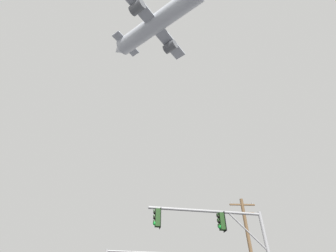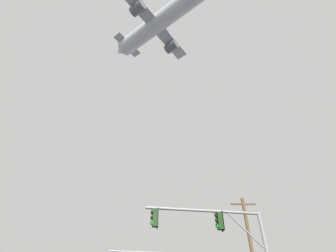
# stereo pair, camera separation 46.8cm
# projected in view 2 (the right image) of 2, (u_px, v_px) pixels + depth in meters

# --- Properties ---
(signal_pole_near) EXTENTS (6.59, 1.13, 5.91)m
(signal_pole_near) POSITION_uv_depth(u_px,v_px,m) (223.00, 236.00, 12.93)
(signal_pole_near) COLOR gray
(signal_pole_near) RESTS_ON ground
(utility_pole) EXTENTS (2.20, 0.28, 9.09)m
(utility_pole) POSITION_uv_depth(u_px,v_px,m) (252.00, 252.00, 18.65)
(utility_pole) COLOR brown
(utility_pole) RESTS_ON ground
(airplane) EXTENTS (20.19, 17.32, 6.47)m
(airplane) POSITION_uv_depth(u_px,v_px,m) (158.00, 23.00, 47.65)
(airplane) COLOR #B7BCC6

